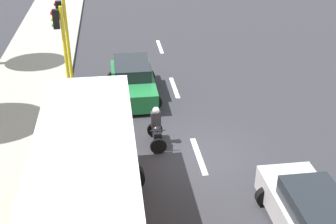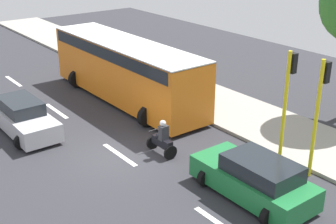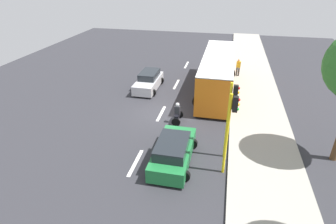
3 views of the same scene
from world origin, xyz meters
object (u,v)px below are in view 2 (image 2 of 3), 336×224
object	(u,v)px
car_silver	(24,118)
city_bus	(126,67)
traffic_light_midblock	(320,102)
traffic_light_corner	(288,91)
car_green	(254,179)
motorcycle	(162,140)
pedestrian_near_signal	(116,59)

from	to	relation	value
car_silver	city_bus	bearing A→B (deg)	7.11
car_silver	traffic_light_midblock	distance (m)	12.59
car_silver	city_bus	size ratio (longest dim) A/B	0.39
traffic_light_midblock	car_silver	bearing A→B (deg)	124.70
traffic_light_midblock	traffic_light_corner	bearing A→B (deg)	90.00
car_green	city_bus	xyz separation A→B (m)	(1.67, 10.66, 1.13)
motorcycle	traffic_light_midblock	size ratio (longest dim) A/B	0.34
pedestrian_near_signal	traffic_light_corner	bearing A→B (deg)	-92.85
pedestrian_near_signal	traffic_light_midblock	xyz separation A→B (m)	(-0.68, -14.96, 1.87)
car_silver	city_bus	xyz separation A→B (m)	(5.90, 0.74, 1.14)
city_bus	motorcycle	xyz separation A→B (m)	(-2.27, -6.19, -1.20)
car_silver	motorcycle	size ratio (longest dim) A/B	2.84
car_green	traffic_light_corner	bearing A→B (deg)	21.95
car_green	traffic_light_midblock	size ratio (longest dim) A/B	0.99
traffic_light_midblock	city_bus	bearing A→B (deg)	96.07
car_green	traffic_light_corner	distance (m)	3.77
car_green	pedestrian_near_signal	distance (m)	15.11
car_silver	car_green	bearing A→B (deg)	-66.91
traffic_light_corner	pedestrian_near_signal	bearing A→B (deg)	87.15
pedestrian_near_signal	traffic_light_corner	world-z (taller)	traffic_light_corner
car_green	motorcycle	bearing A→B (deg)	97.64
motorcycle	traffic_light_midblock	bearing A→B (deg)	-54.11
car_green	traffic_light_corner	world-z (taller)	traffic_light_corner
pedestrian_near_signal	car_green	bearing A→B (deg)	-103.41
pedestrian_near_signal	traffic_light_corner	distance (m)	13.70
car_green	traffic_light_midblock	distance (m)	3.60
car_silver	motorcycle	distance (m)	6.55
city_bus	traffic_light_corner	bearing A→B (deg)	-83.04
city_bus	car_green	bearing A→B (deg)	-98.89
car_silver	pedestrian_near_signal	xyz separation A→B (m)	(7.73, 4.77, 0.35)
motorcycle	traffic_light_corner	xyz separation A→B (m)	(3.43, -3.33, 2.29)
car_silver	traffic_light_corner	xyz separation A→B (m)	(7.06, -8.78, 2.22)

